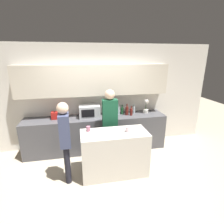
{
  "coord_description": "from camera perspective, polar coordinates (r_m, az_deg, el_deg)",
  "views": [
    {
      "loc": [
        -0.42,
        -2.81,
        2.39
      ],
      "look_at": [
        0.25,
        0.56,
        1.29
      ],
      "focal_mm": 28.0,
      "sensor_mm": 36.0,
      "label": 1
    }
  ],
  "objects": [
    {
      "name": "toaster",
      "position": [
        4.52,
        -17.56,
        -1.0
      ],
      "size": [
        0.26,
        0.16,
        0.18
      ],
      "color": "#B21E19",
      "rests_on": "back_counter"
    },
    {
      "name": "cup_0",
      "position": [
        3.53,
        5.11,
        -5.71
      ],
      "size": [
        0.09,
        0.09,
        0.1
      ],
      "color": "silver",
      "rests_on": "kitchen_island"
    },
    {
      "name": "bottle_0",
      "position": [
        4.48,
        1.0,
        -0.06
      ],
      "size": [
        0.07,
        0.07,
        0.28
      ],
      "color": "#194723",
      "rests_on": "back_counter"
    },
    {
      "name": "bottle_3",
      "position": [
        4.6,
        4.87,
        0.44
      ],
      "size": [
        0.09,
        0.09,
        0.3
      ],
      "color": "maroon",
      "rests_on": "back_counter"
    },
    {
      "name": "bottle_5",
      "position": [
        4.75,
        7.16,
        0.74
      ],
      "size": [
        0.06,
        0.06,
        0.26
      ],
      "color": "silver",
      "rests_on": "back_counter"
    },
    {
      "name": "bottle_2",
      "position": [
        4.65,
        3.31,
        0.47
      ],
      "size": [
        0.07,
        0.07,
        0.26
      ],
      "color": "#194723",
      "rests_on": "back_counter"
    },
    {
      "name": "back_counter",
      "position": [
        4.64,
        -5.06,
        -6.91
      ],
      "size": [
        3.6,
        0.62,
        0.91
      ],
      "color": "#4C4C51",
      "rests_on": "ground_plane"
    },
    {
      "name": "back_wall",
      "position": [
        4.57,
        -5.81,
        6.94
      ],
      "size": [
        6.4,
        0.4,
        2.7
      ],
      "color": "silver",
      "rests_on": "ground_plane"
    },
    {
      "name": "potted_plant",
      "position": [
        4.79,
        11.0,
        1.94
      ],
      "size": [
        0.14,
        0.14,
        0.39
      ],
      "color": "silver",
      "rests_on": "back_counter"
    },
    {
      "name": "ground_plane",
      "position": [
        3.71,
        -2.26,
        -22.29
      ],
      "size": [
        14.0,
        14.0,
        0.0
      ],
      "primitive_type": "plane",
      "color": "#BCAD93"
    },
    {
      "name": "person_left",
      "position": [
        3.4,
        -15.08,
        -7.77
      ],
      "size": [
        0.21,
        0.35,
        1.62
      ],
      "rotation": [
        0.0,
        0.0,
        -1.52
      ],
      "color": "black",
      "rests_on": "ground_plane"
    },
    {
      "name": "cup_1",
      "position": [
        3.58,
        -7.74,
        -5.45
      ],
      "size": [
        0.08,
        0.08,
        0.1
      ],
      "color": "#B0677D",
      "rests_on": "kitchen_island"
    },
    {
      "name": "person_center",
      "position": [
        4.0,
        -0.69,
        -2.33
      ],
      "size": [
        0.34,
        0.22,
        1.7
      ],
      "rotation": [
        0.0,
        0.0,
        -3.17
      ],
      "color": "black",
      "rests_on": "ground_plane"
    },
    {
      "name": "microwave",
      "position": [
        4.47,
        -7.37,
        0.33
      ],
      "size": [
        0.52,
        0.39,
        0.3
      ],
      "color": "#B7BABC",
      "rests_on": "back_counter"
    },
    {
      "name": "bottle_1",
      "position": [
        4.64,
        2.11,
        0.67
      ],
      "size": [
        0.08,
        0.08,
        0.3
      ],
      "color": "silver",
      "rests_on": "back_counter"
    },
    {
      "name": "bottle_4",
      "position": [
        4.58,
        6.29,
        0.09
      ],
      "size": [
        0.07,
        0.07,
        0.26
      ],
      "color": "maroon",
      "rests_on": "back_counter"
    },
    {
      "name": "kitchen_island",
      "position": [
        3.73,
        0.77,
        -13.25
      ],
      "size": [
        1.35,
        0.62,
        0.94
      ],
      "color": "beige",
      "rests_on": "ground_plane"
    }
  ]
}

